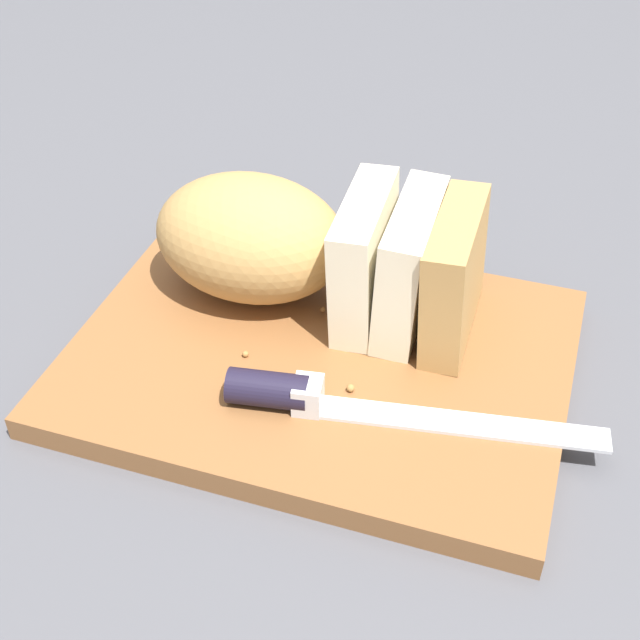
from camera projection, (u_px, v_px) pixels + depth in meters
name	position (u px, v px, depth m)	size (l,w,h in m)	color
ground_plane	(320.00, 369.00, 0.68)	(3.00, 3.00, 0.00)	#4C4C51
cutting_board	(320.00, 360.00, 0.68)	(0.37, 0.28, 0.02)	brown
bread_loaf	(307.00, 248.00, 0.69)	(0.26, 0.12, 0.10)	tan
bread_knife	(315.00, 397.00, 0.62)	(0.27, 0.06, 0.03)	silver
crumb_near_knife	(245.00, 354.00, 0.66)	(0.00, 0.00, 0.00)	#A8753D
crumb_near_loaf	(245.00, 391.00, 0.63)	(0.01, 0.01, 0.01)	#A8753D
crumb_stray_left	(351.00, 388.00, 0.63)	(0.01, 0.01, 0.01)	#A8753D
crumb_stray_right	(323.00, 309.00, 0.70)	(0.00, 0.00, 0.00)	#A8753D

